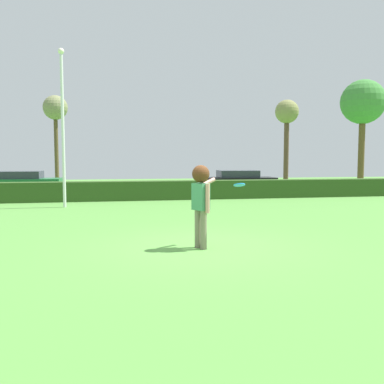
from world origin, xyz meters
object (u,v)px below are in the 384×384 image
Objects in this scene: parked_car_green at (20,182)px; frisbee at (239,185)px; person at (201,194)px; lamppost at (63,121)px; parked_car_black at (238,180)px; willow_tree at (55,111)px; bare_elm_tree at (287,116)px; birch_tree at (363,103)px.

frisbee is at bearing -63.27° from parked_car_green.
lamppost is (-3.75, 8.45, 2.23)m from person.
parked_car_black is 12.60m from willow_tree.
willow_tree is (-6.23, 19.61, 3.58)m from frisbee.
bare_elm_tree is at bearing 37.83° from lamppost.
bare_elm_tree is (15.73, -0.18, -0.06)m from willow_tree.
birch_tree is at bearing -8.69° from willow_tree.
lamppost reaches higher than willow_tree.
person is at bearing -74.61° from willow_tree.
willow_tree is at bearing 179.35° from bare_elm_tree.
bare_elm_tree is (5.19, 5.26, 4.21)m from parked_car_black.
willow_tree is (-1.64, 11.12, 1.55)m from lamppost.
lamppost reaches higher than parked_car_black.
frisbee is 21.83m from birch_tree.
lamppost is at bearing 118.38° from frisbee.
bare_elm_tree is at bearing -0.65° from willow_tree.
frisbee is 21.91m from bare_elm_tree.
birch_tree reaches higher than parked_car_green.
parked_car_green is at bearing 175.98° from parked_car_black.
birch_tree is at bearing -34.93° from bare_elm_tree.
person is at bearing -118.07° from bare_elm_tree.
lamppost reaches higher than parked_car_green.
person reaches higher than frisbee.
frisbee is 9.87m from lamppost.
frisbee is 0.04× the size of birch_tree.
parked_car_black is at bearing -134.66° from bare_elm_tree.
birch_tree reaches higher than person.
parked_car_black is (4.30, 14.18, -0.69)m from frisbee.
lamppost reaches higher than frisbee.
birch_tree reaches higher than frisbee.
parked_car_black is at bearing 73.12° from frisbee.
lamppost is at bearing -81.60° from willow_tree.
person is 0.30× the size of bare_elm_tree.
lamppost is 11.34m from willow_tree.
bare_elm_tree reaches higher than frisbee.
parked_car_green is at bearing 114.51° from lamppost.
parked_car_green is at bearing 116.73° from frisbee.
frisbee is at bearing -106.88° from parked_car_black.
willow_tree is at bearing 107.63° from frisbee.
person is 0.26× the size of birch_tree.
parked_car_black is at bearing 32.57° from lamppost.
willow_tree is 0.98× the size of bare_elm_tree.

